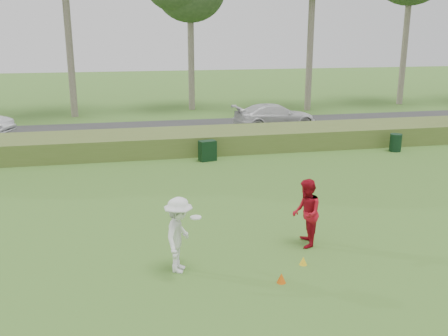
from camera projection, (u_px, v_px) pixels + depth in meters
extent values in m
plane|color=#396A23|center=(258.00, 261.00, 12.33)|extent=(120.00, 120.00, 0.00)
cube|color=#4C6428|center=(189.00, 141.00, 23.52)|extent=(80.00, 3.00, 0.90)
cube|color=#2D2D2D|center=(177.00, 130.00, 28.34)|extent=(80.00, 6.00, 0.06)
cylinder|color=gray|center=(191.00, 26.00, 34.28)|extent=(0.44, 0.44, 11.50)
cylinder|color=gray|center=(312.00, 7.00, 33.66)|extent=(0.44, 0.44, 14.00)
cylinder|color=gray|center=(408.00, 12.00, 36.55)|extent=(0.44, 0.44, 13.50)
imported|color=white|center=(179.00, 235.00, 11.59)|extent=(1.06, 1.34, 1.82)
cylinder|color=white|center=(196.00, 217.00, 11.56)|extent=(0.27, 0.27, 0.03)
imported|color=#AB0E1E|center=(306.00, 213.00, 12.98)|extent=(0.88, 1.02, 1.81)
cone|color=#E55A0C|center=(281.00, 278.00, 11.24)|extent=(0.21, 0.21, 0.23)
cone|color=yellow|center=(303.00, 261.00, 12.10)|extent=(0.19, 0.19, 0.21)
cube|color=black|center=(207.00, 151.00, 21.66)|extent=(0.79, 0.60, 0.89)
cylinder|color=black|center=(396.00, 143.00, 23.36)|extent=(0.70, 0.70, 0.82)
imported|color=silver|center=(275.00, 116.00, 28.48)|extent=(4.92, 2.34, 1.38)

